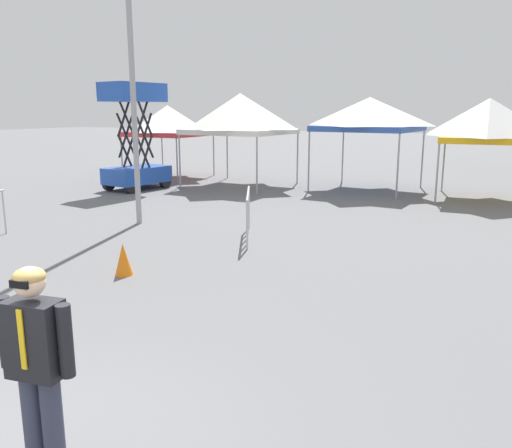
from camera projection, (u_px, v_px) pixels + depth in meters
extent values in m
cylinder|color=#9E9EA3|center=(122.00, 156.00, 22.32)|extent=(0.06, 0.06, 2.01)
cylinder|color=#9E9EA3|center=(177.00, 158.00, 21.06)|extent=(0.06, 0.06, 2.01)
cylinder|color=#9E9EA3|center=(162.00, 151.00, 24.84)|extent=(0.06, 0.06, 2.01)
cylinder|color=#9E9EA3|center=(214.00, 153.00, 23.58)|extent=(0.06, 0.06, 2.01)
pyramid|color=white|center=(168.00, 118.00, 22.61)|extent=(3.05, 3.05, 1.12)
cube|color=red|center=(168.00, 134.00, 22.75)|extent=(3.02, 3.02, 0.20)
cylinder|color=#9E9EA3|center=(180.00, 159.00, 19.64)|extent=(0.06, 0.06, 2.21)
cylinder|color=#9E9EA3|center=(257.00, 163.00, 18.03)|extent=(0.06, 0.06, 2.21)
cylinder|color=#9E9EA3|center=(227.00, 153.00, 22.51)|extent=(0.06, 0.06, 2.21)
cylinder|color=#9E9EA3|center=(297.00, 156.00, 20.90)|extent=(0.06, 0.06, 2.21)
pyramid|color=white|center=(240.00, 111.00, 19.89)|extent=(3.67, 3.67, 1.34)
cube|color=white|center=(240.00, 131.00, 20.05)|extent=(3.64, 3.64, 0.20)
cylinder|color=#9E9EA3|center=(309.00, 159.00, 18.65)|extent=(0.06, 0.06, 2.37)
cylinder|color=#9E9EA3|center=(398.00, 164.00, 17.01)|extent=(0.06, 0.06, 2.37)
cylinder|color=#9E9EA3|center=(343.00, 153.00, 21.36)|extent=(0.06, 0.06, 2.37)
cylinder|color=#9E9EA3|center=(423.00, 157.00, 19.72)|extent=(0.06, 0.06, 2.37)
pyramid|color=white|center=(369.00, 111.00, 18.83)|extent=(3.64, 3.64, 1.01)
cube|color=#3359B2|center=(369.00, 128.00, 18.96)|extent=(3.61, 3.61, 0.20)
cylinder|color=#9E9EA3|center=(437.00, 171.00, 16.36)|extent=(0.06, 0.06, 2.08)
cylinder|color=#9E9EA3|center=(444.00, 163.00, 18.77)|extent=(0.06, 0.06, 2.08)
pyramid|color=white|center=(489.00, 117.00, 16.69)|extent=(2.99, 2.99, 1.21)
cube|color=yellow|center=(486.00, 139.00, 16.84)|extent=(2.96, 2.96, 0.20)
cylinder|color=black|center=(109.00, 184.00, 19.13)|extent=(0.25, 0.50, 0.48)
cylinder|color=black|center=(131.00, 187.00, 18.46)|extent=(0.25, 0.50, 0.48)
cylinder|color=black|center=(144.00, 179.00, 20.51)|extent=(0.25, 0.50, 0.48)
cylinder|color=black|center=(165.00, 182.00, 19.84)|extent=(0.25, 0.50, 0.48)
cube|color=blue|center=(137.00, 175.00, 19.42)|extent=(1.71, 2.47, 0.60)
cylinder|color=black|center=(127.00, 156.00, 19.55)|extent=(0.20, 0.85, 1.64)
cylinder|color=black|center=(127.00, 156.00, 19.55)|extent=(0.20, 0.85, 1.64)
cylinder|color=black|center=(145.00, 157.00, 19.00)|extent=(0.20, 0.85, 1.64)
cylinder|color=black|center=(145.00, 157.00, 19.00)|extent=(0.20, 0.85, 1.64)
cylinder|color=black|center=(126.00, 135.00, 19.38)|extent=(0.20, 0.85, 1.64)
cylinder|color=black|center=(126.00, 135.00, 19.38)|extent=(0.20, 0.85, 1.64)
cylinder|color=black|center=(144.00, 136.00, 18.83)|extent=(0.20, 0.85, 1.64)
cylinder|color=black|center=(144.00, 136.00, 18.83)|extent=(0.20, 0.85, 1.64)
cylinder|color=black|center=(125.00, 114.00, 19.22)|extent=(0.20, 0.85, 1.64)
cylinder|color=black|center=(125.00, 114.00, 19.22)|extent=(0.20, 0.85, 1.64)
cylinder|color=black|center=(143.00, 114.00, 18.67)|extent=(0.20, 0.85, 1.64)
cylinder|color=black|center=(143.00, 114.00, 18.67)|extent=(0.20, 0.85, 1.64)
cube|color=blue|center=(133.00, 100.00, 18.83)|extent=(1.62, 2.35, 0.12)
cube|color=blue|center=(110.00, 90.00, 17.92)|extent=(1.33, 0.25, 0.55)
cube|color=blue|center=(154.00, 91.00, 19.61)|extent=(1.33, 0.25, 0.55)
cube|color=blue|center=(121.00, 91.00, 19.12)|extent=(0.36, 2.17, 0.55)
cube|color=blue|center=(145.00, 90.00, 18.40)|extent=(0.36, 2.17, 0.55)
cylinder|color=#33384C|center=(34.00, 428.00, 4.05)|extent=(0.16, 0.16, 0.92)
cylinder|color=#33384C|center=(54.00, 432.00, 3.99)|extent=(0.16, 0.16, 0.92)
cube|color=black|center=(35.00, 339.00, 3.86)|extent=(0.45, 0.31, 0.60)
cylinder|color=black|center=(5.00, 332.00, 3.93)|extent=(0.11, 0.11, 0.56)
cylinder|color=black|center=(65.00, 341.00, 3.78)|extent=(0.11, 0.11, 0.56)
sphere|color=beige|center=(29.00, 282.00, 3.76)|extent=(0.23, 0.23, 0.23)
ellipsoid|color=tan|center=(29.00, 277.00, 3.75)|extent=(0.23, 0.23, 0.14)
cube|color=black|center=(19.00, 285.00, 3.66)|extent=(0.15, 0.05, 0.06)
cube|color=yellow|center=(22.00, 340.00, 3.72)|extent=(0.05, 0.02, 0.46)
cylinder|color=#9E9EA3|center=(130.00, 30.00, 12.57)|extent=(0.14, 0.14, 9.62)
cylinder|color=#B7BABF|center=(248.00, 193.00, 11.76)|extent=(0.99, 1.90, 0.05)
cylinder|color=#B7BABF|center=(247.00, 225.00, 10.90)|extent=(0.04, 0.04, 1.05)
cylinder|color=#B7BABF|center=(249.00, 208.00, 12.85)|extent=(0.04, 0.04, 1.05)
cylinder|color=#B7BABF|center=(248.00, 218.00, 11.35)|extent=(0.04, 0.04, 0.92)
cylinder|color=#B7BABF|center=(248.00, 214.00, 11.87)|extent=(0.04, 0.04, 0.92)
cylinder|color=#B7BABF|center=(248.00, 210.00, 12.38)|extent=(0.04, 0.04, 0.92)
cylinder|color=#B7BABF|center=(4.00, 212.00, 12.33)|extent=(0.04, 0.04, 1.05)
cone|color=orange|center=(123.00, 259.00, 9.24)|extent=(0.32, 0.32, 0.58)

